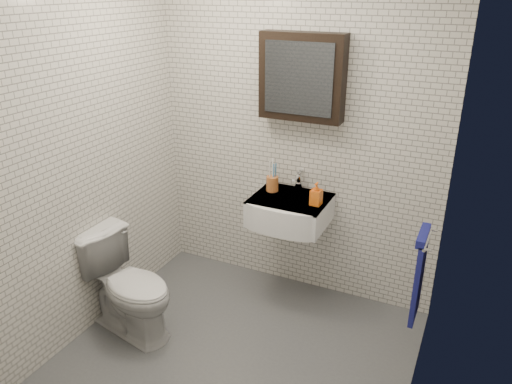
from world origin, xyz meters
TOP-DOWN VIEW (x-y plane):
  - ground at (0.00, 0.00)m, footprint 2.20×2.00m
  - room_shell at (0.00, 0.00)m, footprint 2.22×2.02m
  - washbasin at (0.05, 0.73)m, footprint 0.55×0.50m
  - faucet at (0.05, 0.93)m, footprint 0.06×0.20m
  - mirror_cabinet at (0.05, 0.93)m, footprint 0.60×0.15m
  - towel_rail at (1.04, 0.35)m, footprint 0.09×0.30m
  - toothbrush_cup at (-0.12, 0.84)m, footprint 0.10×0.10m
  - soap_bottle at (0.26, 0.74)m, footprint 0.08×0.08m
  - toilet at (-0.80, -0.08)m, footprint 0.79×0.55m

SIDE VIEW (x-z plane):
  - ground at x=0.00m, z-range 0.00..0.01m
  - toilet at x=-0.80m, z-range 0.00..0.73m
  - towel_rail at x=1.04m, z-range 0.43..1.01m
  - washbasin at x=0.05m, z-range 0.66..0.86m
  - toothbrush_cup at x=-0.12m, z-range 0.79..1.04m
  - faucet at x=0.05m, z-range 0.84..0.99m
  - soap_bottle at x=0.26m, z-range 0.85..1.02m
  - room_shell at x=0.00m, z-range 0.21..2.72m
  - mirror_cabinet at x=0.05m, z-range 1.40..2.00m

